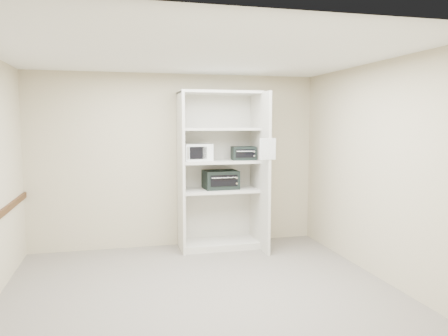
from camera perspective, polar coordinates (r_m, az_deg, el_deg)
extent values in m
cube|color=slate|center=(5.27, -2.99, -15.71)|extent=(4.50, 4.00, 0.01)
cube|color=white|center=(4.96, -3.17, 14.68)|extent=(4.50, 4.00, 0.01)
cube|color=#BFAD94|center=(6.90, -6.19, 0.95)|extent=(4.50, 0.02, 2.70)
cube|color=#BFAD94|center=(3.02, 4.08, -5.43)|extent=(4.50, 0.02, 2.70)
cube|color=#BFAD94|center=(5.79, 19.35, -0.30)|extent=(0.02, 4.00, 2.70)
cube|color=beige|center=(6.61, -5.63, -0.57)|extent=(0.04, 0.60, 2.40)
cube|color=beige|center=(6.74, 4.71, -0.44)|extent=(0.04, 0.90, 2.40)
cube|color=beige|center=(7.01, -1.13, -0.17)|extent=(1.24, 0.02, 2.40)
cube|color=beige|center=(6.96, -0.59, -9.87)|extent=(1.16, 0.56, 0.10)
cube|color=beige|center=(6.78, -0.59, -2.94)|extent=(1.16, 0.56, 0.04)
cube|color=beige|center=(6.72, -0.60, 0.85)|extent=(1.16, 0.56, 0.04)
cube|color=beige|center=(6.70, -0.60, 5.12)|extent=(1.16, 0.56, 0.04)
cube|color=beige|center=(6.71, -0.61, 9.82)|extent=(1.24, 0.60, 0.04)
cube|color=white|center=(6.68, -3.55, 2.08)|extent=(0.45, 0.36, 0.26)
cube|color=black|center=(6.80, 2.55, 1.95)|extent=(0.38, 0.30, 0.21)
cube|color=black|center=(6.80, -0.46, -1.52)|extent=(0.53, 0.41, 0.29)
cube|color=white|center=(6.26, 5.73, 2.49)|extent=(0.24, 0.01, 0.30)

